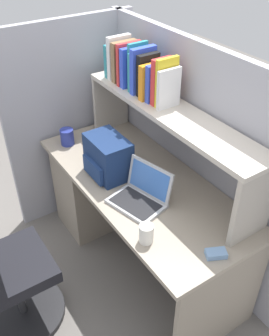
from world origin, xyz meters
TOP-DOWN VIEW (x-y plane):
  - ground_plane at (0.00, 0.00)m, footprint 8.00×8.00m
  - desk at (-0.39, 0.00)m, footprint 1.60×0.70m
  - cubicle_partition_rear at (0.00, 0.38)m, footprint 1.84×0.05m
  - cubicle_partition_left at (-0.85, -0.05)m, footprint 0.05×1.06m
  - overhead_hutch at (0.00, 0.20)m, footprint 1.44×0.28m
  - reference_books_on_shelf at (-0.32, 0.20)m, footprint 0.61×0.18m
  - laptop at (0.16, -0.11)m, footprint 0.36×0.32m
  - backpack at (-0.18, -0.13)m, footprint 0.30×0.23m
  - computer_mouse at (0.71, -0.03)m, footprint 0.10×0.12m
  - paper_cup at (0.44, -0.27)m, footprint 0.08×0.08m
  - snack_canister at (-0.65, -0.20)m, footprint 0.10×0.10m
  - office_chair at (-0.01, -0.93)m, footprint 0.53×0.55m

SIDE VIEW (x-z plane):
  - ground_plane at x=0.00m, z-range 0.00..0.00m
  - office_chair at x=-0.01m, z-range -0.07..0.86m
  - desk at x=-0.39m, z-range 0.04..0.77m
  - computer_mouse at x=0.71m, z-range 0.73..0.76m
  - cubicle_partition_rear at x=0.00m, z-range 0.00..1.55m
  - cubicle_partition_left at x=-0.85m, z-range 0.00..1.55m
  - laptop at x=0.16m, z-range 0.67..0.89m
  - paper_cup at x=0.44m, z-range 0.73..0.84m
  - snack_canister at x=-0.65m, z-range 0.73..0.85m
  - backpack at x=-0.18m, z-range 0.73..0.99m
  - overhead_hutch at x=0.00m, z-range 0.86..1.31m
  - reference_books_on_shelf at x=-0.32m, z-range 1.16..1.46m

